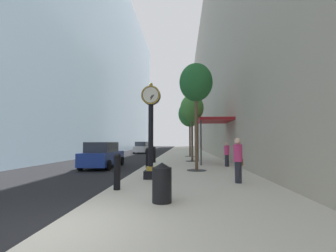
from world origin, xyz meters
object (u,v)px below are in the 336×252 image
at_px(street_clock, 151,126).
at_px(bollard_third, 148,157).
at_px(trash_bin, 162,182).
at_px(pedestrian_walking, 238,159).
at_px(car_white_far, 142,148).
at_px(pedestrian_by_clock, 227,154).
at_px(street_tree_near, 196,83).
at_px(bollard_nearest, 117,170).
at_px(bollard_fourth, 154,154).
at_px(car_blue_mid, 103,155).
at_px(street_tree_mid_near, 192,108).
at_px(street_tree_mid_far, 190,114).
at_px(car_black_near, 147,146).

relative_size(street_clock, bollard_third, 3.45).
bearing_deg(trash_bin, pedestrian_walking, 48.56).
height_order(bollard_third, car_white_far, car_white_far).
bearing_deg(pedestrian_by_clock, bollard_third, -170.78).
distance_m(street_tree_near, pedestrian_by_clock, 5.08).
bearing_deg(street_tree_near, bollard_third, 155.32).
distance_m(street_tree_near, pedestrian_walking, 5.70).
height_order(bollard_nearest, trash_bin, bollard_nearest).
xyz_separation_m(bollard_fourth, car_blue_mid, (-3.18, -2.46, 0.05)).
distance_m(street_tree_mid_near, street_tree_mid_far, 6.11).
height_order(street_tree_mid_far, pedestrian_by_clock, street_tree_mid_far).
relative_size(bollard_fourth, street_tree_mid_near, 0.22).
xyz_separation_m(bollard_fourth, street_tree_near, (2.97, -4.74, 4.28)).
bearing_deg(pedestrian_walking, bollard_nearest, -160.37).
height_order(street_tree_mid_near, trash_bin, street_tree_mid_near).
bearing_deg(street_tree_near, car_black_near, 103.77).
xyz_separation_m(street_tree_mid_far, car_black_near, (-7.52, 18.47, -3.95)).
xyz_separation_m(pedestrian_walking, car_black_near, (-8.92, 34.50, -0.26)).
distance_m(street_tree_near, street_tree_mid_near, 6.13).
bearing_deg(trash_bin, street_clock, 102.32).
height_order(bollard_fourth, street_tree_mid_far, street_tree_mid_far).
bearing_deg(trash_bin, car_black_near, 99.37).
xyz_separation_m(street_tree_mid_near, car_blue_mid, (-6.15, -3.83, -3.67)).
bearing_deg(street_clock, bollard_nearest, -108.96).
xyz_separation_m(street_tree_near, car_white_far, (-6.93, 21.62, -4.23)).
distance_m(bollard_fourth, street_tree_near, 7.04).
bearing_deg(car_blue_mid, street_tree_near, -20.33).
bearing_deg(bollard_third, street_clock, -79.56).
bearing_deg(street_clock, street_tree_near, 54.38).
xyz_separation_m(trash_bin, pedestrian_by_clock, (3.39, 9.08, 0.29)).
relative_size(bollard_nearest, street_tree_mid_near, 0.22).
xyz_separation_m(street_tree_mid_far, car_white_far, (-6.93, 9.41, -3.94)).
distance_m(car_blue_mid, car_white_far, 19.35).
bearing_deg(car_black_near, street_tree_mid_far, -67.86).
xyz_separation_m(bollard_third, bollard_fourth, (0.00, 3.37, 0.00)).
xyz_separation_m(bollard_third, pedestrian_walking, (4.37, -5.18, 0.29)).
bearing_deg(car_blue_mid, bollard_nearest, -67.44).
distance_m(street_clock, car_blue_mid, 6.83).
height_order(car_black_near, car_blue_mid, car_blue_mid).
distance_m(pedestrian_by_clock, car_blue_mid, 8.23).
bearing_deg(street_tree_near, car_blue_mid, 159.67).
height_order(street_clock, car_blue_mid, street_clock).
bearing_deg(car_white_far, street_tree_mid_far, -53.62).
distance_m(street_tree_near, car_black_near, 31.88).
relative_size(street_clock, street_tree_near, 0.70).
xyz_separation_m(street_tree_mid_near, pedestrian_by_clock, (2.07, -3.92, -3.52)).
bearing_deg(bollard_third, trash_bin, -78.67).
xyz_separation_m(bollard_nearest, trash_bin, (1.65, -1.52, -0.10)).
bearing_deg(car_black_near, bollard_third, -81.19).
relative_size(pedestrian_by_clock, car_white_far, 0.38).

